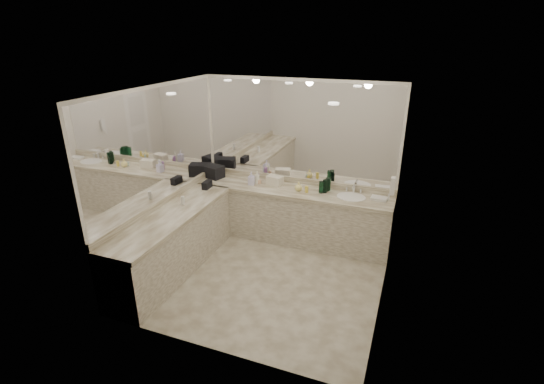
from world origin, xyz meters
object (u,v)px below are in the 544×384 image
at_px(sink, 351,197).
at_px(hand_towel, 379,198).
at_px(black_toiletry_bag, 212,171).
at_px(soap_bottle_a, 257,177).
at_px(soap_bottle_c, 298,186).
at_px(wall_phone, 393,186).
at_px(soap_bottle_b, 251,178).
at_px(cream_cosmetic_case, 275,180).

bearing_deg(sink, hand_towel, 6.87).
bearing_deg(black_toiletry_bag, soap_bottle_a, -0.81).
distance_m(sink, black_toiletry_bag, 2.43).
distance_m(sink, soap_bottle_c, 0.84).
xyz_separation_m(black_toiletry_bag, hand_towel, (2.83, -0.01, -0.09)).
bearing_deg(wall_phone, black_toiletry_bag, 169.60).
distance_m(hand_towel, soap_bottle_c, 1.25).
bearing_deg(soap_bottle_b, hand_towel, 2.75).
relative_size(sink, soap_bottle_b, 2.02).
bearing_deg(hand_towel, sink, -173.13).
bearing_deg(cream_cosmetic_case, soap_bottle_c, -3.71).
bearing_deg(hand_towel, wall_phone, -70.28).
bearing_deg(soap_bottle_c, wall_phone, -17.92).
distance_m(black_toiletry_bag, soap_bottle_a, 0.85).
height_order(wall_phone, soap_bottle_c, wall_phone).
bearing_deg(black_toiletry_bag, wall_phone, -10.40).
relative_size(soap_bottle_a, soap_bottle_b, 0.96).
height_order(wall_phone, black_toiletry_bag, wall_phone).
height_order(sink, cream_cosmetic_case, cream_cosmetic_case).
bearing_deg(wall_phone, sink, 140.43).
xyz_separation_m(wall_phone, soap_bottle_c, (-1.44, 0.47, -0.37)).
distance_m(wall_phone, hand_towel, 0.72).
distance_m(wall_phone, black_toiletry_bag, 3.10).
height_order(hand_towel, soap_bottle_b, soap_bottle_b).
xyz_separation_m(wall_phone, soap_bottle_a, (-2.18, 0.54, -0.34)).
relative_size(wall_phone, soap_bottle_b, 1.10).
distance_m(wall_phone, soap_bottle_b, 2.32).
distance_m(black_toiletry_bag, soap_bottle_b, 0.79).
bearing_deg(sink, black_toiletry_bag, 178.68).
relative_size(hand_towel, soap_bottle_c, 1.55).
xyz_separation_m(soap_bottle_b, soap_bottle_c, (0.81, 0.01, -0.03)).
bearing_deg(soap_bottle_b, black_toiletry_bag, 172.35).
distance_m(black_toiletry_bag, soap_bottle_c, 1.59).
distance_m(hand_towel, soap_bottle_a, 1.99).
xyz_separation_m(sink, wall_phone, (0.61, -0.50, 0.46)).
bearing_deg(hand_towel, soap_bottle_b, -177.25).
relative_size(wall_phone, black_toiletry_bag, 0.63).
bearing_deg(sink, soap_bottle_a, 178.41).
relative_size(sink, soap_bottle_c, 2.90).
relative_size(cream_cosmetic_case, soap_bottle_b, 1.18).
bearing_deg(soap_bottle_a, soap_bottle_c, -6.01).
xyz_separation_m(hand_towel, soap_bottle_c, (-1.24, -0.08, 0.06)).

